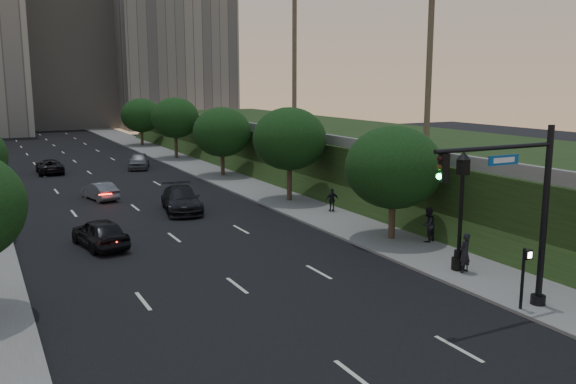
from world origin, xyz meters
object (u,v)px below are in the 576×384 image
sedan_mid_left (100,191)px  sedan_far_right (139,161)px  pedestrian_c (332,200)px  sedan_near_right (181,200)px  street_lamp (461,216)px  sedan_near_left (100,233)px  pedestrian_a (465,253)px  pedestrian_b (428,225)px  traffic_signal_mast (524,217)px  sedan_far_left (50,166)px

sedan_mid_left → sedan_far_right: sedan_far_right is taller
sedan_far_right → pedestrian_c: size_ratio=3.03×
sedan_near_right → pedestrian_c: (8.55, -5.07, 0.10)m
street_lamp → sedan_near_right: size_ratio=1.00×
street_lamp → sedan_near_right: 19.73m
sedan_near_left → pedestrian_a: (13.56, -12.21, 0.27)m
sedan_mid_left → sedan_near_right: (4.03, -6.70, 0.17)m
sedan_near_left → sedan_near_right: 9.16m
street_lamp → pedestrian_c: bearing=83.8°
pedestrian_c → street_lamp: bearing=92.2°
sedan_near_left → pedestrian_a: bearing=128.2°
street_lamp → pedestrian_b: 5.09m
sedan_near_left → sedan_mid_left: size_ratio=1.16×
sedan_mid_left → sedan_near_right: size_ratio=0.70×
traffic_signal_mast → pedestrian_b: 10.06m
street_lamp → pedestrian_c: 13.44m
sedan_near_left → sedan_near_right: (6.45, 6.50, 0.04)m
sedan_near_left → sedan_far_left: sedan_near_left is taller
sedan_mid_left → sedan_far_right: 15.69m
sedan_near_right → pedestrian_c: bearing=-20.8°
sedan_mid_left → sedan_far_right: size_ratio=0.85×
sedan_near_left → traffic_signal_mast: bearing=116.6°
pedestrian_a → pedestrian_c: pedestrian_a is taller
pedestrian_a → pedestrian_c: size_ratio=1.18×
pedestrian_c → pedestrian_a: bearing=92.3°
sedan_near_right → sedan_far_right: bearing=93.5°
street_lamp → pedestrian_c: street_lamp is taller
street_lamp → sedan_near_left: bearing=139.0°
sedan_far_left → pedestrian_a: (12.90, -40.52, 0.38)m
street_lamp → pedestrian_a: 1.64m
sedan_mid_left → pedestrian_a: size_ratio=2.20×
sedan_far_right → pedestrian_b: size_ratio=2.48×
traffic_signal_mast → sedan_near_left: traffic_signal_mast is taller
street_lamp → sedan_far_left: (-12.91, 40.13, -1.97)m
sedan_mid_left → sedan_far_left: sedan_far_left is taller
pedestrian_c → sedan_far_left: bearing=-53.6°
pedestrian_a → traffic_signal_mast: bearing=59.1°
sedan_near_right → pedestrian_a: 20.01m
sedan_near_left → pedestrian_c: size_ratio=2.99×
traffic_signal_mast → pedestrian_b: size_ratio=3.78×
pedestrian_b → sedan_far_left: bearing=-85.2°
sedan_far_left → pedestrian_a: 42.53m
sedan_far_left → sedan_far_right: 8.17m
traffic_signal_mast → sedan_mid_left: 31.40m
sedan_mid_left → traffic_signal_mast: bearing=95.6°
sedan_mid_left → pedestrian_c: pedestrian_c is taller
traffic_signal_mast → sedan_mid_left: (-9.75, 29.70, -3.02)m
traffic_signal_mast → sedan_near_left: 20.71m
pedestrian_a → pedestrian_c: bearing=-109.1°
sedan_near_left → sedan_far_right: 28.90m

